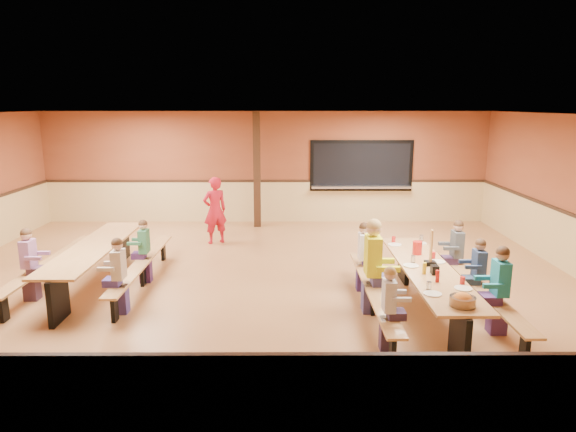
{
  "coord_description": "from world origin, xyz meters",
  "views": [
    {
      "loc": [
        0.57,
        -8.88,
        3.18
      ],
      "look_at": [
        0.6,
        0.41,
        1.15
      ],
      "focal_mm": 32.0,
      "sensor_mm": 36.0,
      "label": 1
    }
  ],
  "objects": [
    {
      "name": "ground",
      "position": [
        0.0,
        0.0,
        0.0
      ],
      "size": [
        12.0,
        12.0,
        0.0
      ],
      "primitive_type": "plane",
      "color": "#966139",
      "rests_on": "ground"
    },
    {
      "name": "room_envelope",
      "position": [
        0.0,
        0.0,
        0.69
      ],
      "size": [
        12.04,
        10.04,
        3.02
      ],
      "color": "brown",
      "rests_on": "ground"
    },
    {
      "name": "kitchen_pass_through",
      "position": [
        2.6,
        4.96,
        1.49
      ],
      "size": [
        2.78,
        0.28,
        1.38
      ],
      "color": "black",
      "rests_on": "ground"
    },
    {
      "name": "structural_post",
      "position": [
        -0.2,
        4.4,
        1.5
      ],
      "size": [
        0.18,
        0.18,
        3.0
      ],
      "primitive_type": "cube",
      "color": "black",
      "rests_on": "ground"
    },
    {
      "name": "cafeteria_table_main",
      "position": [
        2.72,
        -1.44,
        0.53
      ],
      "size": [
        1.91,
        3.7,
        0.74
      ],
      "color": "#B27E47",
      "rests_on": "ground"
    },
    {
      "name": "cafeteria_table_second",
      "position": [
        -2.82,
        -0.15,
        0.53
      ],
      "size": [
        1.91,
        3.7,
        0.74
      ],
      "color": "#B27E47",
      "rests_on": "ground"
    },
    {
      "name": "seated_child_white_left",
      "position": [
        1.89,
        -2.63,
        0.57
      ],
      "size": [
        0.33,
        0.27,
        1.13
      ],
      "primitive_type": null,
      "color": "silver",
      "rests_on": "ground"
    },
    {
      "name": "seated_adult_yellow",
      "position": [
        1.89,
        -1.34,
        0.73
      ],
      "size": [
        0.49,
        0.4,
        1.45
      ],
      "primitive_type": null,
      "color": "yellow",
      "rests_on": "ground"
    },
    {
      "name": "seated_child_grey_left",
      "position": [
        1.89,
        -0.38,
        0.59
      ],
      "size": [
        0.36,
        0.29,
        1.19
      ],
      "primitive_type": null,
      "color": "white",
      "rests_on": "ground"
    },
    {
      "name": "seated_child_teal_right",
      "position": [
        3.54,
        -2.11,
        0.63
      ],
      "size": [
        0.39,
        0.32,
        1.25
      ],
      "primitive_type": null,
      "color": "teal",
      "rests_on": "ground"
    },
    {
      "name": "seated_child_navy_right",
      "position": [
        3.54,
        -1.31,
        0.57
      ],
      "size": [
        0.34,
        0.28,
        1.15
      ],
      "primitive_type": null,
      "color": "navy",
      "rests_on": "ground"
    },
    {
      "name": "seated_child_char_right",
      "position": [
        3.54,
        -0.27,
        0.6
      ],
      "size": [
        0.37,
        0.3,
        1.2
      ],
      "primitive_type": null,
      "color": "#454B4E",
      "rests_on": "ground"
    },
    {
      "name": "seated_child_purple_sec",
      "position": [
        -3.65,
        -0.83,
        0.6
      ],
      "size": [
        0.36,
        0.3,
        1.2
      ],
      "primitive_type": null,
      "color": "#956293",
      "rests_on": "ground"
    },
    {
      "name": "seated_child_green_sec",
      "position": [
        -2.0,
        0.05,
        0.57
      ],
      "size": [
        0.34,
        0.27,
        1.14
      ],
      "primitive_type": null,
      "color": "#2F6A46",
      "rests_on": "ground"
    },
    {
      "name": "seated_child_tan_sec",
      "position": [
        -2.0,
        -1.39,
        0.59
      ],
      "size": [
        0.36,
        0.29,
        1.18
      ],
      "primitive_type": null,
      "color": "#B9AA97",
      "rests_on": "ground"
    },
    {
      "name": "standing_woman",
      "position": [
        -1.09,
        2.73,
        0.78
      ],
      "size": [
        0.68,
        0.6,
        1.56
      ],
      "primitive_type": "imported",
      "rotation": [
        0.0,
        0.0,
        3.64
      ],
      "color": "red",
      "rests_on": "ground"
    },
    {
      "name": "punch_pitcher",
      "position": [
        2.74,
        -0.7,
        0.85
      ],
      "size": [
        0.16,
        0.16,
        0.22
      ],
      "primitive_type": "cylinder",
      "color": "red",
      "rests_on": "cafeteria_table_main"
    },
    {
      "name": "chip_bowl",
      "position": [
        2.74,
        -2.93,
        0.81
      ],
      "size": [
        0.32,
        0.32,
        0.15
      ],
      "primitive_type": null,
      "color": "orange",
      "rests_on": "cafeteria_table_main"
    },
    {
      "name": "napkin_dispenser",
      "position": [
        2.74,
        -1.71,
        0.8
      ],
      "size": [
        0.1,
        0.14,
        0.13
      ],
      "primitive_type": "cube",
      "color": "black",
      "rests_on": "cafeteria_table_main"
    },
    {
      "name": "condiment_mustard",
      "position": [
        2.59,
        -1.71,
        0.82
      ],
      "size": [
        0.06,
        0.06,
        0.17
      ],
      "primitive_type": "cylinder",
      "color": "yellow",
      "rests_on": "cafeteria_table_main"
    },
    {
      "name": "condiment_ketchup",
      "position": [
        2.68,
        -2.06,
        0.82
      ],
      "size": [
        0.06,
        0.06,
        0.17
      ],
      "primitive_type": "cylinder",
      "color": "#B2140F",
      "rests_on": "cafeteria_table_main"
    },
    {
      "name": "table_paddle",
      "position": [
        2.8,
        -1.28,
        0.88
      ],
      "size": [
        0.16,
        0.16,
        0.56
      ],
      "color": "black",
      "rests_on": "cafeteria_table_main"
    },
    {
      "name": "place_settings",
      "position": [
        2.72,
        -1.44,
        0.8
      ],
      "size": [
        0.65,
        3.3,
        0.11
      ],
      "primitive_type": null,
      "color": "beige",
      "rests_on": "cafeteria_table_main"
    }
  ]
}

